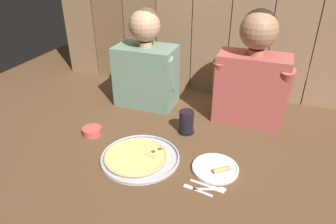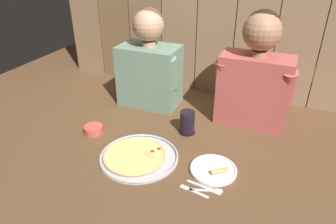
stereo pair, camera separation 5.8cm
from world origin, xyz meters
The scene contains 10 objects.
ground_plane centered at (0.00, 0.00, 0.00)m, with size 3.20×3.20×0.00m, color brown.
pizza_tray centered at (-0.12, -0.07, 0.01)m, with size 0.37×0.37×0.03m.
dinner_plate centered at (0.24, -0.03, 0.01)m, with size 0.21×0.21×0.03m.
drinking_glass centered at (0.02, 0.23, 0.06)m, with size 0.09×0.09×0.13m.
dipping_bowl centered at (-0.44, 0.04, 0.02)m, with size 0.10×0.10×0.04m.
table_fork centered at (0.19, -0.18, 0.00)m, with size 0.13×0.04×0.01m.
table_knife centered at (0.23, -0.14, 0.00)m, with size 0.16×0.04×0.01m.
table_spoon centered at (0.27, -0.15, 0.00)m, with size 0.14×0.07×0.01m.
diner_left centered at (-0.31, 0.48, 0.27)m, with size 0.39×0.23×0.59m.
diner_right centered at (0.31, 0.48, 0.29)m, with size 0.41×0.22×0.62m.
Camera 1 is at (0.41, -1.12, 0.89)m, focal length 32.82 mm.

